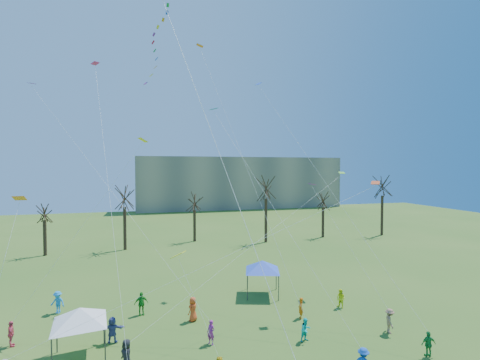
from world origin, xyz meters
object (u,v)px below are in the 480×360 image
object	(u,v)px
big_box_kite	(161,42)
canopy_tent_white	(80,315)
canopy_tent_blue	(262,266)
distant_building	(240,182)

from	to	relation	value
big_box_kite	canopy_tent_white	world-z (taller)	big_box_kite
canopy_tent_white	canopy_tent_blue	bearing A→B (deg)	26.31
canopy_tent_white	big_box_kite	bearing A→B (deg)	-3.96
canopy_tent_white	canopy_tent_blue	distance (m)	15.89
distant_building	canopy_tent_white	xyz separation A→B (m)	(-30.46, -75.68, -4.78)
big_box_kite	canopy_tent_white	distance (m)	17.68
distant_building	canopy_tent_blue	bearing A→B (deg)	-103.29
canopy_tent_white	canopy_tent_blue	world-z (taller)	canopy_tent_white
canopy_tent_blue	big_box_kite	bearing A→B (deg)	-141.33
big_box_kite	canopy_tent_white	bearing A→B (deg)	176.04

